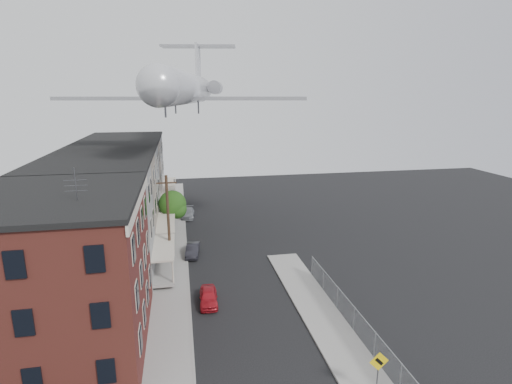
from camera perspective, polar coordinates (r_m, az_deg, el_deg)
sidewalk_left at (r=44.83m, az=-11.81°, el=-7.41°), size 3.00×62.00×0.12m
sidewalk_right at (r=30.35m, az=10.20°, el=-18.22°), size 3.00×26.00×0.12m
curb_left at (r=44.81m, az=-9.95°, el=-7.32°), size 0.15×62.00×0.14m
curb_right at (r=29.90m, az=7.46°, el=-18.61°), size 0.15×26.00×0.14m
corner_building at (r=28.21m, az=-26.22°, el=-10.38°), size 10.31×12.30×12.15m
row_house_a at (r=36.87m, az=-22.44°, el=-4.51°), size 11.98×7.00×10.30m
row_house_b at (r=43.47m, az=-20.69°, el=-1.67°), size 11.98×7.00×10.30m
row_house_c at (r=50.18m, az=-19.41°, el=0.42°), size 11.98×7.00×10.30m
row_house_d at (r=56.96m, az=-18.44°, el=2.01°), size 11.98×7.00×10.30m
row_house_e at (r=63.78m, az=-17.67°, el=3.27°), size 11.98×7.00×10.30m
chainlink_fence at (r=29.61m, az=13.84°, el=-17.17°), size 0.06×18.06×1.90m
warning_sign at (r=24.12m, az=17.09°, el=-22.81°), size 1.10×0.11×2.80m
utility_pole at (r=37.65m, az=-12.40°, el=-4.12°), size 1.80×0.26×9.00m
street_tree at (r=47.51m, az=-11.69°, el=-1.89°), size 3.22×3.20×5.20m
car_near at (r=32.56m, az=-6.81°, el=-14.64°), size 1.54×3.52×1.18m
car_mid at (r=41.64m, az=-9.03°, el=-8.17°), size 1.68×3.73×1.19m
car_far at (r=54.24m, az=-9.72°, el=-2.99°), size 1.98×4.15×1.17m
airplane at (r=46.86m, az=-10.02°, el=14.45°), size 26.46×30.23×8.69m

